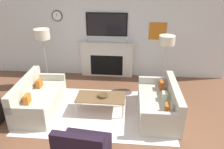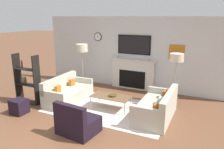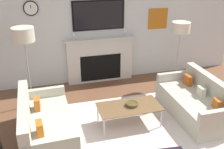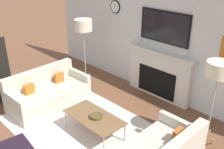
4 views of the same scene
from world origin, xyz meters
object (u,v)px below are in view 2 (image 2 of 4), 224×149
Objects in this scene: couch_left at (68,93)px; floor_lamp_right at (177,58)px; floor_lamp_left at (82,48)px; decorative_bowl at (113,95)px; shelf_unit at (27,81)px; couch_right at (157,108)px; ottoman at (19,107)px; armchair at (77,123)px; coffee_table at (111,97)px.

floor_lamp_right is (3.18, 1.27, 1.19)m from couch_left.
couch_left is 1.81m from floor_lamp_left.
shelf_unit is (-2.68, -0.68, 0.28)m from decorative_bowl.
couch_right is at bearing 0.05° from couch_left.
ottoman is at bearing -99.52° from floor_lamp_left.
armchair is at bearing -133.22° from couch_right.
decorative_bowl is at bearing 178.34° from couch_right.
decorative_bowl is (0.06, 0.01, 0.06)m from coffee_table.
decorative_bowl is 2.70m from ottoman.
coffee_table is 2.46m from floor_lamp_left.
floor_lamp_right is (3.40, -0.00, -0.09)m from floor_lamp_left.
floor_lamp_left is at bearing 99.72° from couch_left.
ottoman reaches higher than coffee_table.
couch_left is 1.89× the size of armchair.
couch_right is at bearing -1.28° from coffee_table.
shelf_unit is at bearing -149.23° from couch_left.
armchair reaches higher than ottoman.
floor_lamp_left is 2.25m from shelf_unit.
couch_left is at bearing -179.95° from couch_right.
floor_lamp_right is at bearing 24.13° from shelf_unit.
floor_lamp_left is 1.10× the size of shelf_unit.
couch_left is 4.23× the size of ottoman.
armchair is 0.55× the size of floor_lamp_left.
ottoman is at bearing -147.86° from decorative_bowl.
couch_left is at bearing 30.77° from shelf_unit.
couch_left is 1.56m from coffee_table.
shelf_unit is (-2.63, -0.67, 0.34)m from coffee_table.
coffee_table is at bearing 14.33° from shelf_unit.
shelf_unit is at bearing -114.14° from floor_lamp_left.
couch_left is 7.56× the size of decorative_bowl.
shelf_unit is at bearing -165.67° from coffee_table.
armchair is at bearing -47.60° from couch_left.
couch_left is 3.63m from floor_lamp_right.
ottoman is (-2.22, -1.42, -0.17)m from coffee_table.
floor_lamp_left is at bearing 180.00° from floor_lamp_right.
floor_lamp_right is at bearing 80.04° from couch_right.
floor_lamp_right reaches higher than couch_right.
floor_lamp_right is at bearing 37.98° from decorative_bowl.
armchair is at bearing -93.48° from coffee_table.
decorative_bowl is 2.78m from shelf_unit.
ottoman is at bearing -115.52° from couch_left.
floor_lamp_right is (0.22, 1.27, 1.19)m from couch_right.
floor_lamp_left reaches higher than shelf_unit.
floor_lamp_right is 4.84m from ottoman.
couch_right is 1.41m from coffee_table.
couch_left reaches higher than ottoman.
floor_lamp_right is at bearing 58.94° from armchair.
decorative_bowl is 2.47m from floor_lamp_left.
couch_right is at bearing -1.66° from decorative_bowl.
floor_lamp_left reaches higher than couch_left.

